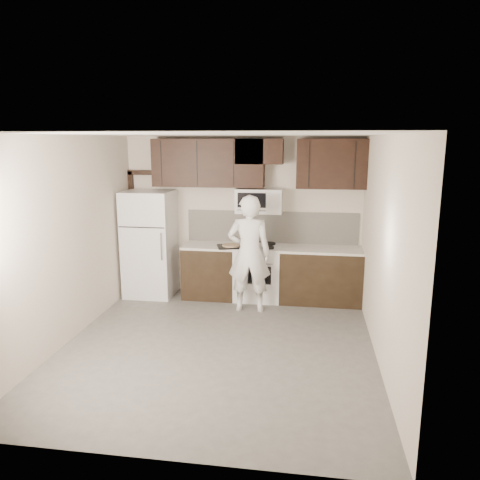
% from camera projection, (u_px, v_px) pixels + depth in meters
% --- Properties ---
extents(floor, '(4.50, 4.50, 0.00)m').
position_uv_depth(floor, '(218.00, 346.00, 6.10)').
color(floor, '#53514E').
rests_on(floor, ground).
extents(back_wall, '(4.00, 0.00, 4.00)m').
position_uv_depth(back_wall, '(243.00, 216.00, 7.99)').
color(back_wall, beige).
rests_on(back_wall, ground).
extents(ceiling, '(4.50, 4.50, 0.00)m').
position_uv_depth(ceiling, '(216.00, 134.00, 5.53)').
color(ceiling, white).
rests_on(ceiling, back_wall).
extents(counter_run, '(2.95, 0.64, 0.91)m').
position_uv_depth(counter_run, '(276.00, 273.00, 7.79)').
color(counter_run, black).
rests_on(counter_run, floor).
extents(stove, '(0.76, 0.66, 0.94)m').
position_uv_depth(stove, '(258.00, 272.00, 7.83)').
color(stove, silver).
rests_on(stove, floor).
extents(backsplash, '(2.90, 0.02, 0.54)m').
position_uv_depth(backsplash, '(272.00, 227.00, 7.94)').
color(backsplash, beige).
rests_on(backsplash, counter_run).
extents(upper_cabinets, '(3.48, 0.35, 0.78)m').
position_uv_depth(upper_cabinets, '(254.00, 162.00, 7.60)').
color(upper_cabinets, black).
rests_on(upper_cabinets, back_wall).
extents(microwave, '(0.76, 0.42, 0.40)m').
position_uv_depth(microwave, '(259.00, 201.00, 7.70)').
color(microwave, silver).
rests_on(microwave, upper_cabinets).
extents(refrigerator, '(0.80, 0.76, 1.80)m').
position_uv_depth(refrigerator, '(150.00, 244.00, 7.96)').
color(refrigerator, silver).
rests_on(refrigerator, floor).
extents(door_trim, '(0.50, 0.08, 2.12)m').
position_uv_depth(door_trim, '(135.00, 220.00, 8.25)').
color(door_trim, black).
rests_on(door_trim, floor).
extents(saucepan, '(0.32, 0.18, 0.18)m').
position_uv_depth(saucepan, '(246.00, 243.00, 7.61)').
color(saucepan, silver).
rests_on(saucepan, stove).
extents(baking_tray, '(0.52, 0.44, 0.02)m').
position_uv_depth(baking_tray, '(231.00, 246.00, 7.66)').
color(baking_tray, black).
rests_on(baking_tray, counter_run).
extents(pizza, '(0.37, 0.37, 0.02)m').
position_uv_depth(pizza, '(231.00, 245.00, 7.65)').
color(pizza, tan).
rests_on(pizza, baking_tray).
extents(person, '(0.69, 0.47, 1.83)m').
position_uv_depth(person, '(249.00, 254.00, 7.20)').
color(person, silver).
rests_on(person, floor).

